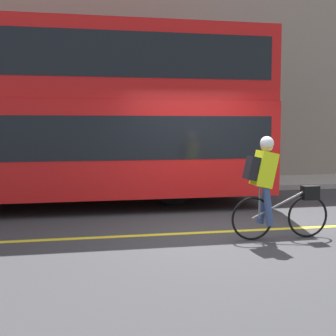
{
  "coord_description": "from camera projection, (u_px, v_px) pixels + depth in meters",
  "views": [
    {
      "loc": [
        -2.37,
        -7.39,
        1.78
      ],
      "look_at": [
        -0.68,
        0.92,
        1.0
      ],
      "focal_mm": 50.0,
      "sensor_mm": 36.0,
      "label": 1
    }
  ],
  "objects": [
    {
      "name": "ground_plane",
      "position": [
        219.0,
        231.0,
        7.84
      ],
      "size": [
        80.0,
        80.0,
        0.0
      ],
      "primitive_type": "plane",
      "color": "#38383A"
    },
    {
      "name": "road_center_line",
      "position": [
        219.0,
        232.0,
        7.81
      ],
      "size": [
        50.0,
        0.14,
        0.01
      ],
      "primitive_type": "cube",
      "color": "yellow",
      "rests_on": "ground_plane"
    },
    {
      "name": "sidewalk_curb",
      "position": [
        159.0,
        185.0,
        13.33
      ],
      "size": [
        60.0,
        2.4,
        0.14
      ],
      "color": "#A8A399",
      "rests_on": "ground_plane"
    },
    {
      "name": "building_facade",
      "position": [
        150.0,
        58.0,
        14.3
      ],
      "size": [
        60.0,
        0.3,
        7.64
      ],
      "color": "gray",
      "rests_on": "ground_plane"
    },
    {
      "name": "bus",
      "position": [
        21.0,
        108.0,
        9.76
      ],
      "size": [
        10.49,
        2.54,
        3.83
      ],
      "color": "black",
      "rests_on": "ground_plane"
    },
    {
      "name": "cyclist_on_bike",
      "position": [
        271.0,
        184.0,
        7.23
      ],
      "size": [
        1.61,
        0.32,
        1.61
      ],
      "color": "black",
      "rests_on": "ground_plane"
    }
  ]
}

